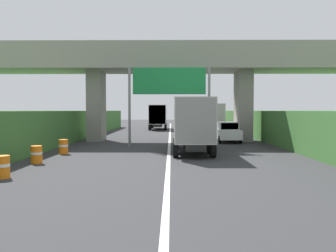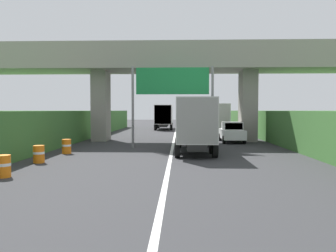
% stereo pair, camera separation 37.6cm
% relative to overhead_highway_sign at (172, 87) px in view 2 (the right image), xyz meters
% --- Properties ---
extents(lane_centre_stripe, '(0.20, 92.27, 0.01)m').
position_rel_overhead_highway_sign_xyz_m(lane_centre_stripe, '(0.00, -0.96, -4.36)').
color(lane_centre_stripe, white).
rests_on(lane_centre_stripe, ground).
extents(overpass_bridge, '(40.00, 4.80, 8.34)m').
position_rel_overhead_highway_sign_xyz_m(overpass_bridge, '(0.00, 5.58, 2.00)').
color(overpass_bridge, gray).
rests_on(overpass_bridge, ground).
extents(overhead_highway_sign, '(5.88, 0.18, 5.84)m').
position_rel_overhead_highway_sign_xyz_m(overhead_highway_sign, '(0.00, 0.00, 0.00)').
color(overhead_highway_sign, slate).
rests_on(overhead_highway_sign, ground).
extents(truck_green, '(2.44, 7.30, 3.44)m').
position_rel_overhead_highway_sign_xyz_m(truck_green, '(-1.71, 23.50, -2.43)').
color(truck_green, black).
rests_on(truck_green, ground).
extents(truck_red, '(2.44, 7.30, 3.44)m').
position_rel_overhead_highway_sign_xyz_m(truck_red, '(4.80, 15.31, -2.43)').
color(truck_red, black).
rests_on(truck_red, ground).
extents(truck_silver, '(2.44, 7.30, 3.44)m').
position_rel_overhead_highway_sign_xyz_m(truck_silver, '(1.46, -2.66, -2.43)').
color(truck_silver, black).
rests_on(truck_silver, ground).
extents(car_white, '(1.86, 4.10, 1.72)m').
position_rel_overhead_highway_sign_xyz_m(car_white, '(4.93, 4.44, -3.51)').
color(car_white, silver).
rests_on(car_white, ground).
extents(construction_barrel_3, '(0.57, 0.57, 0.90)m').
position_rel_overhead_highway_sign_xyz_m(construction_barrel_3, '(-6.57, -10.89, -3.90)').
color(construction_barrel_3, orange).
rests_on(construction_barrel_3, ground).
extents(construction_barrel_4, '(0.57, 0.57, 0.90)m').
position_rel_overhead_highway_sign_xyz_m(construction_barrel_4, '(-6.70, -7.17, -3.90)').
color(construction_barrel_4, orange).
rests_on(construction_barrel_4, ground).
extents(construction_barrel_5, '(0.57, 0.57, 0.90)m').
position_rel_overhead_highway_sign_xyz_m(construction_barrel_5, '(-6.53, -3.46, -3.90)').
color(construction_barrel_5, orange).
rests_on(construction_barrel_5, ground).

